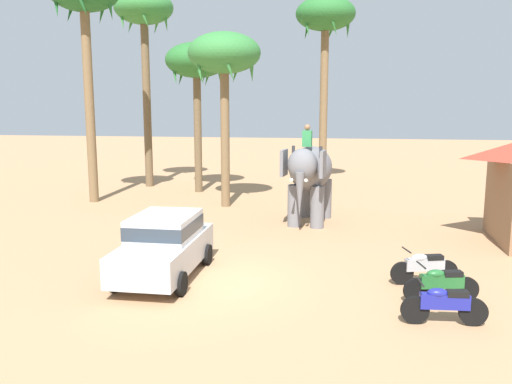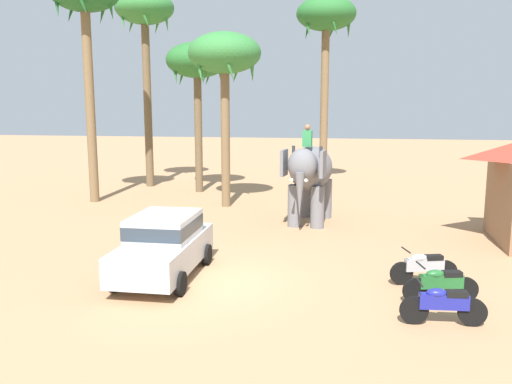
{
  "view_description": "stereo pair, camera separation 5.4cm",
  "coord_description": "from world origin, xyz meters",
  "px_view_note": "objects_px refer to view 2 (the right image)",
  "views": [
    {
      "loc": [
        3.46,
        -12.82,
        4.6
      ],
      "look_at": [
        0.62,
        4.91,
        1.6
      ],
      "focal_mm": 36.79,
      "sensor_mm": 36.0,
      "label": 1
    },
    {
      "loc": [
        3.52,
        -12.81,
        4.6
      ],
      "look_at": [
        0.62,
        4.91,
        1.6
      ],
      "focal_mm": 36.79,
      "sensor_mm": 36.0,
      "label": 2
    }
  ],
  "objects_px": {
    "elephant_with_mahout": "(310,173)",
    "palm_tree_leaning_seaward": "(197,64)",
    "motorcycle_nearest_camera": "(443,304)",
    "motorcycle_second_in_row": "(441,284)",
    "palm_tree_left_of_road": "(85,1)",
    "palm_tree_behind_elephant": "(326,22)",
    "car_sedan_foreground": "(164,243)",
    "motorcycle_mid_row": "(424,266)",
    "palm_tree_near_hut": "(225,58)",
    "palm_tree_far_back": "(145,16)"
  },
  "relations": [
    {
      "from": "motorcycle_nearest_camera",
      "to": "palm_tree_behind_elephant",
      "type": "relative_size",
      "value": 0.17
    },
    {
      "from": "motorcycle_second_in_row",
      "to": "palm_tree_near_hut",
      "type": "relative_size",
      "value": 0.23
    },
    {
      "from": "car_sedan_foreground",
      "to": "palm_tree_behind_elephant",
      "type": "bearing_deg",
      "value": 77.49
    },
    {
      "from": "motorcycle_second_in_row",
      "to": "palm_tree_far_back",
      "type": "distance_m",
      "value": 22.47
    },
    {
      "from": "motorcycle_second_in_row",
      "to": "palm_tree_leaning_seaward",
      "type": "xyz_separation_m",
      "value": [
        -9.82,
        14.48,
        6.17
      ]
    },
    {
      "from": "palm_tree_left_of_road",
      "to": "motorcycle_nearest_camera",
      "type": "bearing_deg",
      "value": -41.46
    },
    {
      "from": "palm_tree_left_of_road",
      "to": "palm_tree_behind_elephant",
      "type": "bearing_deg",
      "value": 30.34
    },
    {
      "from": "motorcycle_mid_row",
      "to": "palm_tree_far_back",
      "type": "relative_size",
      "value": 0.16
    },
    {
      "from": "palm_tree_far_back",
      "to": "palm_tree_near_hut",
      "type": "bearing_deg",
      "value": -42.87
    },
    {
      "from": "palm_tree_behind_elephant",
      "to": "palm_tree_leaning_seaward",
      "type": "bearing_deg",
      "value": -157.54
    },
    {
      "from": "motorcycle_nearest_camera",
      "to": "motorcycle_second_in_row",
      "type": "bearing_deg",
      "value": 82.31
    },
    {
      "from": "motorcycle_nearest_camera",
      "to": "palm_tree_left_of_road",
      "type": "xyz_separation_m",
      "value": [
        -13.85,
        12.23,
        8.75
      ]
    },
    {
      "from": "elephant_with_mahout",
      "to": "palm_tree_far_back",
      "type": "xyz_separation_m",
      "value": [
        -9.55,
        8.06,
        7.35
      ]
    },
    {
      "from": "palm_tree_leaning_seaward",
      "to": "motorcycle_second_in_row",
      "type": "bearing_deg",
      "value": -55.86
    },
    {
      "from": "palm_tree_near_hut",
      "to": "palm_tree_behind_elephant",
      "type": "bearing_deg",
      "value": 56.97
    },
    {
      "from": "palm_tree_near_hut",
      "to": "palm_tree_far_back",
      "type": "xyz_separation_m",
      "value": [
        -5.58,
        5.18,
        2.72
      ]
    },
    {
      "from": "motorcycle_nearest_camera",
      "to": "palm_tree_behind_elephant",
      "type": "distance_m",
      "value": 20.59
    },
    {
      "from": "car_sedan_foreground",
      "to": "motorcycle_mid_row",
      "type": "height_order",
      "value": "car_sedan_foreground"
    },
    {
      "from": "palm_tree_far_back",
      "to": "palm_tree_behind_elephant",
      "type": "bearing_deg",
      "value": 7.05
    },
    {
      "from": "car_sedan_foreground",
      "to": "motorcycle_nearest_camera",
      "type": "distance_m",
      "value": 7.17
    },
    {
      "from": "palm_tree_leaning_seaward",
      "to": "car_sedan_foreground",
      "type": "bearing_deg",
      "value": -78.45
    },
    {
      "from": "elephant_with_mahout",
      "to": "palm_tree_behind_elephant",
      "type": "relative_size",
      "value": 0.39
    },
    {
      "from": "motorcycle_second_in_row",
      "to": "palm_tree_far_back",
      "type": "xyz_separation_m",
      "value": [
        -13.12,
        15.94,
        8.87
      ]
    },
    {
      "from": "palm_tree_leaning_seaward",
      "to": "motorcycle_nearest_camera",
      "type": "bearing_deg",
      "value": -58.61
    },
    {
      "from": "motorcycle_nearest_camera",
      "to": "palm_tree_near_hut",
      "type": "distance_m",
      "value": 15.42
    },
    {
      "from": "elephant_with_mahout",
      "to": "motorcycle_mid_row",
      "type": "distance_m",
      "value": 7.56
    },
    {
      "from": "car_sedan_foreground",
      "to": "motorcycle_mid_row",
      "type": "relative_size",
      "value": 2.33
    },
    {
      "from": "palm_tree_left_of_road",
      "to": "car_sedan_foreground",
      "type": "bearing_deg",
      "value": -55.36
    },
    {
      "from": "motorcycle_mid_row",
      "to": "palm_tree_near_hut",
      "type": "distance_m",
      "value": 13.47
    },
    {
      "from": "car_sedan_foreground",
      "to": "palm_tree_leaning_seaward",
      "type": "bearing_deg",
      "value": 101.55
    },
    {
      "from": "elephant_with_mahout",
      "to": "palm_tree_leaning_seaward",
      "type": "relative_size",
      "value": 0.51
    },
    {
      "from": "palm_tree_behind_elephant",
      "to": "palm_tree_leaning_seaward",
      "type": "distance_m",
      "value": 7.35
    },
    {
      "from": "palm_tree_left_of_road",
      "to": "palm_tree_far_back",
      "type": "xyz_separation_m",
      "value": [
        0.91,
        5.03,
        0.13
      ]
    },
    {
      "from": "motorcycle_second_in_row",
      "to": "palm_tree_behind_elephant",
      "type": "distance_m",
      "value": 19.44
    },
    {
      "from": "palm_tree_left_of_road",
      "to": "motorcycle_mid_row",
      "type": "bearing_deg",
      "value": -34.81
    },
    {
      "from": "elephant_with_mahout",
      "to": "palm_tree_leaning_seaward",
      "type": "height_order",
      "value": "palm_tree_leaning_seaward"
    },
    {
      "from": "elephant_with_mahout",
      "to": "motorcycle_mid_row",
      "type": "xyz_separation_m",
      "value": [
        3.38,
        -6.59,
        -1.53
      ]
    },
    {
      "from": "motorcycle_nearest_camera",
      "to": "palm_tree_left_of_road",
      "type": "bearing_deg",
      "value": 138.54
    },
    {
      "from": "elephant_with_mahout",
      "to": "palm_tree_leaning_seaward",
      "type": "xyz_separation_m",
      "value": [
        -6.25,
        6.6,
        4.65
      ]
    },
    {
      "from": "motorcycle_second_in_row",
      "to": "elephant_with_mahout",
      "type": "bearing_deg",
      "value": 114.34
    },
    {
      "from": "motorcycle_mid_row",
      "to": "palm_tree_behind_elephant",
      "type": "distance_m",
      "value": 18.28
    },
    {
      "from": "palm_tree_left_of_road",
      "to": "motorcycle_second_in_row",
      "type": "bearing_deg",
      "value": -37.88
    },
    {
      "from": "palm_tree_near_hut",
      "to": "elephant_with_mahout",
      "type": "bearing_deg",
      "value": -35.91
    },
    {
      "from": "elephant_with_mahout",
      "to": "motorcycle_nearest_camera",
      "type": "bearing_deg",
      "value": -69.79
    },
    {
      "from": "elephant_with_mahout",
      "to": "palm_tree_leaning_seaward",
      "type": "bearing_deg",
      "value": 133.47
    },
    {
      "from": "motorcycle_second_in_row",
      "to": "car_sedan_foreground",
      "type": "bearing_deg",
      "value": 173.76
    },
    {
      "from": "palm_tree_near_hut",
      "to": "palm_tree_left_of_road",
      "type": "bearing_deg",
      "value": 178.63
    },
    {
      "from": "elephant_with_mahout",
      "to": "car_sedan_foreground",
      "type": "bearing_deg",
      "value": -115.88
    },
    {
      "from": "motorcycle_second_in_row",
      "to": "palm_tree_left_of_road",
      "type": "distance_m",
      "value": 19.81
    },
    {
      "from": "motorcycle_second_in_row",
      "to": "palm_tree_near_hut",
      "type": "bearing_deg",
      "value": 125.01
    }
  ]
}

